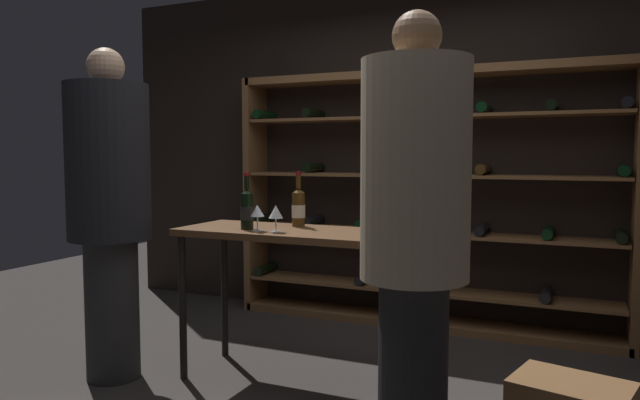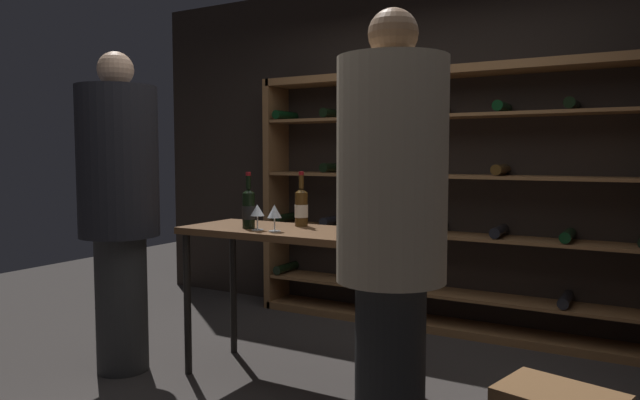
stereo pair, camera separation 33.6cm
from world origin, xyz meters
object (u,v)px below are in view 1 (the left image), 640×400
(wine_rack, at_px, (422,200))
(wine_glass_stemmed_left, at_px, (276,213))
(wine_bottle_black_capsule, at_px, (298,207))
(tasting_table, at_px, (294,247))
(wine_bottle_green_slim, at_px, (247,209))
(person_guest_khaki, at_px, (415,223))
(wine_glass_stemmed_center, at_px, (257,212))
(person_bystander_red_print, at_px, (109,199))

(wine_rack, distance_m, wine_glass_stemmed_left, 1.63)
(wine_rack, bearing_deg, wine_bottle_black_capsule, -108.80)
(tasting_table, xyz_separation_m, wine_bottle_green_slim, (-0.26, -0.10, 0.22))
(wine_bottle_black_capsule, bearing_deg, wine_rack, 71.20)
(wine_rack, bearing_deg, person_guest_khaki, -76.60)
(tasting_table, relative_size, wine_glass_stemmed_center, 9.13)
(wine_rack, distance_m, wine_bottle_black_capsule, 1.35)
(wine_bottle_green_slim, xyz_separation_m, wine_glass_stemmed_left, (0.21, -0.05, -0.01))
(wine_glass_stemmed_left, bearing_deg, person_bystander_red_print, -166.59)
(person_bystander_red_print, distance_m, person_guest_khaki, 1.94)
(wine_rack, height_order, person_bystander_red_print, wine_rack)
(person_bystander_red_print, height_order, wine_bottle_green_slim, person_bystander_red_print)
(tasting_table, bearing_deg, person_bystander_red_print, -159.87)
(wine_rack, xyz_separation_m, wine_glass_stemmed_left, (-0.43, -1.57, 0.03))
(person_guest_khaki, bearing_deg, wine_bottle_green_slim, -6.65)
(wine_bottle_black_capsule, bearing_deg, wine_bottle_green_slim, -130.54)
(wine_bottle_green_slim, relative_size, wine_glass_stemmed_center, 2.23)
(tasting_table, height_order, person_bystander_red_print, person_bystander_red_print)
(wine_glass_stemmed_center, bearing_deg, tasting_table, 41.07)
(person_guest_khaki, height_order, wine_glass_stemmed_left, person_guest_khaki)
(person_guest_khaki, xyz_separation_m, wine_glass_stemmed_center, (-1.05, 0.53, -0.04))
(wine_bottle_black_capsule, distance_m, wine_glass_stemmed_center, 0.31)
(tasting_table, distance_m, person_bystander_red_print, 1.13)
(tasting_table, distance_m, wine_glass_stemmed_center, 0.30)
(wine_bottle_green_slim, bearing_deg, wine_glass_stemmed_left, -12.13)
(person_guest_khaki, bearing_deg, wine_glass_stemmed_left, -9.62)
(person_bystander_red_print, relative_size, wine_bottle_green_slim, 5.89)
(person_bystander_red_print, height_order, wine_glass_stemmed_center, person_bystander_red_print)
(person_bystander_red_print, distance_m, wine_glass_stemmed_center, 0.90)
(person_guest_khaki, relative_size, wine_bottle_black_capsule, 5.77)
(person_bystander_red_print, distance_m, wine_bottle_black_capsule, 1.12)
(wine_bottle_black_capsule, height_order, wine_glass_stemmed_left, wine_bottle_black_capsule)
(wine_rack, relative_size, wine_bottle_green_slim, 9.09)
(person_bystander_red_print, bearing_deg, wine_glass_stemmed_center, -119.98)
(wine_rack, height_order, tasting_table, wine_rack)
(wine_bottle_green_slim, bearing_deg, person_bystander_red_print, -159.96)
(person_bystander_red_print, bearing_deg, wine_bottle_black_capsule, -106.94)
(wine_rack, relative_size, wine_bottle_black_capsule, 9.10)
(wine_glass_stemmed_center, bearing_deg, person_bystander_red_print, -164.76)
(wine_bottle_green_slim, distance_m, wine_glass_stemmed_center, 0.11)
(wine_glass_stemmed_left, bearing_deg, wine_glass_stemmed_center, 179.48)
(wine_glass_stemmed_center, bearing_deg, wine_rack, 70.67)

